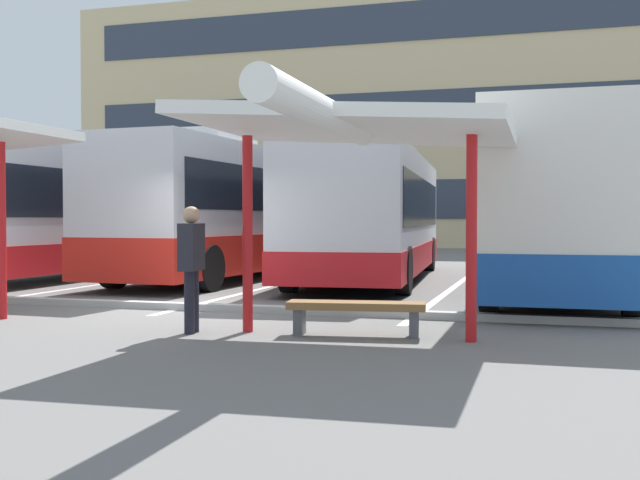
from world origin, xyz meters
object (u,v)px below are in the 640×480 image
at_px(coach_bus_0, 47,213).
at_px(bench_1, 356,310).
at_px(coach_bus_2, 372,217).
at_px(waiting_shelter_1, 350,128).
at_px(waiting_passenger_0, 191,259).
at_px(coach_bus_3, 556,209).
at_px(coach_bus_1, 235,213).

distance_m(coach_bus_0, bench_1, 11.81).
height_order(coach_bus_2, waiting_shelter_1, coach_bus_2).
distance_m(waiting_shelter_1, waiting_passenger_0, 2.78).
xyz_separation_m(coach_bus_3, bench_1, (-2.61, -6.79, -1.41)).
distance_m(coach_bus_0, waiting_shelter_1, 11.99).
relative_size(coach_bus_2, waiting_passenger_0, 6.37).
distance_m(coach_bus_2, coach_bus_3, 5.08).
bearing_deg(coach_bus_1, coach_bus_3, -14.02).
bearing_deg(waiting_shelter_1, coach_bus_2, 100.88).
height_order(coach_bus_1, coach_bus_3, coach_bus_3).
height_order(coach_bus_3, bench_1, coach_bus_3).
bearing_deg(waiting_passenger_0, coach_bus_3, 56.24).
bearing_deg(bench_1, coach_bus_1, 121.71).
bearing_deg(coach_bus_3, waiting_shelter_1, -110.06).
distance_m(coach_bus_1, coach_bus_2, 3.62).
xyz_separation_m(coach_bus_3, waiting_shelter_1, (-2.61, -7.16, 0.95)).
height_order(coach_bus_1, waiting_shelter_1, coach_bus_1).
bearing_deg(coach_bus_0, coach_bus_3, 0.48).
xyz_separation_m(bench_1, waiting_passenger_0, (-2.19, -0.41, 0.66)).
distance_m(coach_bus_0, coach_bus_3, 12.25).
bearing_deg(bench_1, coach_bus_3, 68.94).
bearing_deg(waiting_shelter_1, waiting_passenger_0, -179.08).
xyz_separation_m(coach_bus_0, waiting_shelter_1, (9.63, -7.06, 1.01)).
height_order(bench_1, waiting_passenger_0, waiting_passenger_0).
xyz_separation_m(coach_bus_1, bench_1, (5.44, -8.80, -1.36)).
relative_size(coach_bus_0, coach_bus_1, 1.12).
relative_size(coach_bus_3, bench_1, 5.62).
bearing_deg(waiting_passenger_0, coach_bus_0, 136.37).
bearing_deg(coach_bus_0, coach_bus_1, 26.72).
xyz_separation_m(waiting_shelter_1, waiting_passenger_0, (-2.19, -0.04, -1.70)).
bearing_deg(waiting_passenger_0, coach_bus_2, 87.91).
bearing_deg(coach_bus_1, waiting_shelter_1, -59.34).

